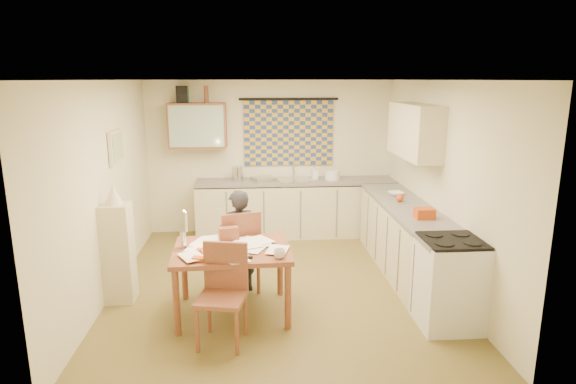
{
  "coord_description": "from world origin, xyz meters",
  "views": [
    {
      "loc": [
        -0.3,
        -5.61,
        2.51
      ],
      "look_at": [
        0.14,
        0.2,
        1.14
      ],
      "focal_mm": 30.0,
      "sensor_mm": 36.0,
      "label": 1
    }
  ],
  "objects": [
    {
      "name": "bottle_brown",
      "position": [
        -1.0,
        2.08,
        2.28
      ],
      "size": [
        0.09,
        0.09,
        0.26
      ],
      "primitive_type": "cylinder",
      "rotation": [
        0.0,
        0.0,
        0.27
      ],
      "color": "brown",
      "rests_on": "wall_cabinet"
    },
    {
      "name": "candle",
      "position": [
        -1.01,
        -0.68,
        1.04
      ],
      "size": [
        0.03,
        0.03,
        0.22
      ],
      "primitive_type": "cylinder",
      "rotation": [
        0.0,
        0.0,
        0.05
      ],
      "color": "white",
      "rests_on": "dining_table"
    },
    {
      "name": "eyeglasses",
      "position": [
        -0.38,
        -1.02,
        0.76
      ],
      "size": [
        0.14,
        0.06,
        0.02
      ],
      "primitive_type": "cube",
      "rotation": [
        0.0,
        0.0,
        -0.15
      ],
      "color": "black",
      "rests_on": "dining_table"
    },
    {
      "name": "upper_cabinet_right",
      "position": [
        1.83,
        0.55,
        1.85
      ],
      "size": [
        0.34,
        1.3,
        0.7
      ],
      "primitive_type": "cube",
      "color": "beige",
      "rests_on": "wall_right"
    },
    {
      "name": "kettle",
      "position": [
        -0.54,
        1.95,
        1.04
      ],
      "size": [
        0.23,
        0.23,
        0.24
      ],
      "primitive_type": "cylinder",
      "rotation": [
        0.0,
        0.0,
        -0.34
      ],
      "color": "silver",
      "rests_on": "counter_back"
    },
    {
      "name": "chair_far",
      "position": [
        -0.49,
        -0.14,
        0.32
      ],
      "size": [
        0.57,
        0.57,
        1.02
      ],
      "rotation": [
        0.0,
        0.0,
        3.42
      ],
      "color": "brown",
      "rests_on": "floor"
    },
    {
      "name": "soap_bottle",
      "position": [
        0.71,
        2.0,
        1.02
      ],
      "size": [
        0.12,
        0.12,
        0.2
      ],
      "primitive_type": "imported",
      "rotation": [
        0.0,
        0.0,
        0.15
      ],
      "color": "white",
      "rests_on": "counter_back"
    },
    {
      "name": "orange_box",
      "position": [
        -0.85,
        -1.07,
        0.77
      ],
      "size": [
        0.14,
        0.11,
        0.04
      ],
      "primitive_type": "cube",
      "rotation": [
        0.0,
        0.0,
        -0.29
      ],
      "color": "#C34612",
      "rests_on": "dining_table"
    },
    {
      "name": "book",
      "position": [
        -0.91,
        -0.86,
        0.76
      ],
      "size": [
        0.22,
        0.28,
        0.02
      ],
      "primitive_type": "imported",
      "rotation": [
        0.0,
        0.0,
        -0.06
      ],
      "color": "#C34612",
      "rests_on": "dining_table"
    },
    {
      "name": "tap",
      "position": [
        0.38,
        2.13,
        1.06
      ],
      "size": [
        0.04,
        0.04,
        0.28
      ],
      "primitive_type": "cylinder",
      "rotation": [
        0.0,
        0.0,
        0.2
      ],
      "color": "silver",
      "rests_on": "counter_back"
    },
    {
      "name": "sink",
      "position": [
        0.39,
        1.95,
        0.88
      ],
      "size": [
        0.63,
        0.55,
        0.1
      ],
      "primitive_type": "cube",
      "rotation": [
        0.0,
        0.0,
        0.21
      ],
      "color": "silver",
      "rests_on": "counter_back"
    },
    {
      "name": "speaker",
      "position": [
        -1.37,
        2.08,
        2.28
      ],
      "size": [
        0.2,
        0.23,
        0.26
      ],
      "primitive_type": "cube",
      "rotation": [
        0.0,
        0.0,
        0.23
      ],
      "color": "black",
      "rests_on": "wall_cabinet"
    },
    {
      "name": "window_blind",
      "position": [
        0.3,
        2.22,
        1.65
      ],
      "size": [
        1.45,
        0.03,
        1.05
      ],
      "primitive_type": "cube",
      "color": "navy",
      "rests_on": "wall_back"
    },
    {
      "name": "wall_cabinet_glass",
      "position": [
        -1.15,
        1.91,
        1.8
      ],
      "size": [
        0.84,
        0.02,
        0.64
      ],
      "primitive_type": "cube",
      "color": "#99B2A5",
      "rests_on": "wall_back"
    },
    {
      "name": "dish_rack",
      "position": [
        -0.13,
        1.95,
        0.95
      ],
      "size": [
        0.44,
        0.42,
        0.06
      ],
      "primitive_type": "cube",
      "rotation": [
        0.0,
        0.0,
        0.43
      ],
      "color": "silver",
      "rests_on": "counter_back"
    },
    {
      "name": "mug",
      "position": [
        -0.04,
        -1.05,
        0.8
      ],
      "size": [
        0.17,
        0.17,
        0.09
      ],
      "primitive_type": "imported",
      "rotation": [
        0.0,
        0.0,
        -0.22
      ],
      "color": "white",
      "rests_on": "dining_table"
    },
    {
      "name": "framed_print",
      "position": [
        -1.97,
        0.4,
        1.7
      ],
      "size": [
        0.04,
        0.5,
        0.4
      ],
      "primitive_type": "cube",
      "color": "beige",
      "rests_on": "wall_left"
    },
    {
      "name": "wall_right",
      "position": [
        2.01,
        0.0,
        1.25
      ],
      "size": [
        0.02,
        4.5,
        2.5
      ],
      "primitive_type": "cube",
      "color": "beige",
      "rests_on": "floor"
    },
    {
      "name": "curtain_rod",
      "position": [
        0.3,
        2.2,
        2.2
      ],
      "size": [
        1.6,
        0.04,
        0.04
      ],
      "primitive_type": "cylinder",
      "rotation": [
        0.0,
        1.57,
        0.0
      ],
      "color": "black",
      "rests_on": "wall_back"
    },
    {
      "name": "wall_left",
      "position": [
        -2.01,
        0.0,
        1.25
      ],
      "size": [
        0.02,
        4.5,
        2.5
      ],
      "primitive_type": "cube",
      "color": "beige",
      "rests_on": "floor"
    },
    {
      "name": "candle_flame",
      "position": [
        -1.02,
        -0.69,
        1.16
      ],
      "size": [
        0.02,
        0.02,
        0.02
      ],
      "primitive_type": "sphere",
      "color": "#FFCC66",
      "rests_on": "dining_table"
    },
    {
      "name": "counter_back",
      "position": [
        0.45,
        1.95,
        0.45
      ],
      "size": [
        3.3,
        0.62,
        0.92
      ],
      "color": "beige",
      "rests_on": "floor"
    },
    {
      "name": "dining_table",
      "position": [
        -0.53,
        -0.73,
        0.38
      ],
      "size": [
        1.27,
        0.98,
        0.75
      ],
      "rotation": [
        0.0,
        0.0,
        0.04
      ],
      "color": "brown",
      "rests_on": "floor"
    },
    {
      "name": "print_canvas",
      "position": [
        -1.95,
        0.4,
        1.7
      ],
      "size": [
        0.01,
        0.42,
        0.32
      ],
      "primitive_type": "cube",
      "color": "beige",
      "rests_on": "wall_left"
    },
    {
      "name": "magazine",
      "position": [
        -0.99,
        -0.98,
        0.76
      ],
      "size": [
        0.31,
        0.34,
        0.02
      ],
      "primitive_type": "imported",
      "rotation": [
        0.0,
        0.0,
        0.28
      ],
      "color": "maroon",
      "rests_on": "dining_table"
    },
    {
      "name": "shelf_stand",
      "position": [
        -1.84,
        -0.31,
        0.58
      ],
      "size": [
        0.32,
        0.3,
        1.15
      ],
      "primitive_type": "cube",
      "color": "beige",
      "rests_on": "floor"
    },
    {
      "name": "wall_back",
      "position": [
        0.0,
        2.26,
        1.25
      ],
      "size": [
        4.0,
        0.02,
        2.5
      ],
      "primitive_type": "cube",
      "color": "beige",
      "rests_on": "floor"
    },
    {
      "name": "counter_right",
      "position": [
        1.7,
        0.1,
        0.45
      ],
      "size": [
        0.62,
        2.95,
        0.92
      ],
      "color": "beige",
      "rests_on": "floor"
    },
    {
      "name": "letter_rack",
      "position": [
        -0.57,
        -0.49,
        0.83
      ],
      "size": [
        0.24,
        0.15,
        0.16
      ],
      "primitive_type": "cube",
      "rotation": [
        0.0,
        0.0,
        0.23
      ],
      "color": "brown",
      "rests_on": "dining_table"
    },
    {
      "name": "chair_near",
      "position": [
        -0.61,
        -1.33,
        0.3
      ],
      "size": [
        0.52,
        0.52,
        0.97
      ],
      "rotation": [
        0.0,
        0.0,
        -0.2
      ],
      "color": "brown",
      "rests_on": "floor"
    },
    {
      "name": "bottle_green",
      "position": [
        -1.3,
        2.08,
        2.28
      ],
      "size": [
        0.07,
        0.07,
        0.26
      ],
      "primitive_type": "cylinder",
      "rotation": [
        0.0,
        0.0,
        -0.01
      ],
      "color": "#195926",
      "rests_on": "wall_cabinet"
    },
    {
      "name": "lampshade",
      "position": [
        -1.84,
        -0.31,
        1.26
      ],
      "size": [
        0.2,
        0.2,
        0.22
      ],
      "primitive_type": "cone",
      "color": "beige",
      "rests_on": "shelf_stand"
    },
    {
      "name": "papers",
      "position": [
        -0.49,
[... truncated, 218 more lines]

